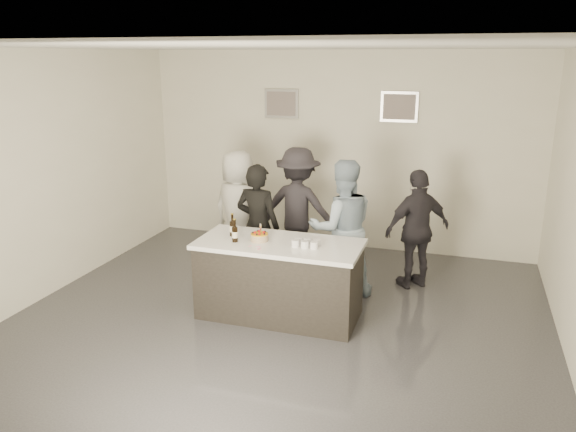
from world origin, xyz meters
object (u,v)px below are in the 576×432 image
object	(u,v)px
person_main_black	(258,226)
person_guest_left	(239,210)
person_guest_back	(298,208)
person_main_blue	(342,228)
beer_bottle_b	(235,231)
cake	(259,238)
person_guest_right	(417,229)
bar_counter	(279,279)
beer_bottle_a	(232,225)

from	to	relation	value
person_main_black	person_guest_left	xyz separation A→B (m)	(-0.49, 0.53, 0.03)
person_guest_back	person_main_blue	bearing A→B (deg)	137.02
beer_bottle_b	person_guest_left	distance (m)	1.55
cake	beer_bottle_b	world-z (taller)	beer_bottle_b
beer_bottle_b	person_guest_left	bearing A→B (deg)	111.31
person_main_black	person_guest_right	world-z (taller)	person_main_black
bar_counter	person_main_blue	xyz separation A→B (m)	(0.53, 0.85, 0.41)
beer_bottle_b	person_guest_right	world-z (taller)	person_guest_right
bar_counter	beer_bottle_b	xyz separation A→B (m)	(-0.48, -0.14, 0.58)
beer_bottle_a	person_guest_right	world-z (taller)	person_guest_right
beer_bottle_b	person_main_black	xyz separation A→B (m)	(-0.07, 0.90, -0.22)
cake	person_main_black	bearing A→B (deg)	112.10
bar_counter	person_main_black	distance (m)	1.01
cake	person_main_blue	bearing A→B (deg)	49.15
cake	person_guest_back	bearing A→B (deg)	91.34
beer_bottle_b	beer_bottle_a	bearing A→B (deg)	119.93
person_guest_back	person_main_black	bearing A→B (deg)	71.93
bar_counter	person_guest_left	size ratio (longest dim) A/B	1.11
person_main_blue	person_guest_back	xyz separation A→B (m)	(-0.80, 0.75, -0.01)
bar_counter	cake	distance (m)	0.54
person_main_blue	person_guest_left	world-z (taller)	person_main_blue
beer_bottle_a	beer_bottle_b	size ratio (longest dim) A/B	1.00
bar_counter	person_guest_right	xyz separation A→B (m)	(1.41, 1.37, 0.33)
beer_bottle_b	person_main_black	bearing A→B (deg)	94.47
bar_counter	person_guest_left	xyz separation A→B (m)	(-1.04, 1.30, 0.39)
beer_bottle_a	person_main_black	world-z (taller)	person_main_black
cake	person_guest_left	world-z (taller)	person_guest_left
beer_bottle_a	person_main_blue	distance (m)	1.39
person_main_black	person_guest_back	bearing A→B (deg)	-102.62
beer_bottle_a	beer_bottle_b	xyz separation A→B (m)	(0.11, -0.20, 0.00)
person_main_blue	person_guest_left	xyz separation A→B (m)	(-1.57, 0.44, -0.02)
person_guest_left	bar_counter	bearing A→B (deg)	142.48
beer_bottle_a	person_guest_right	size ratio (longest dim) A/B	0.17
person_main_blue	person_guest_right	size ratio (longest dim) A/B	1.11
person_guest_left	person_guest_back	bearing A→B (deg)	-144.23
bar_counter	beer_bottle_b	size ratio (longest dim) A/B	7.15
person_main_black	person_guest_left	bearing A→B (deg)	-41.48
bar_counter	person_guest_right	bearing A→B (deg)	44.24
bar_counter	cake	world-z (taller)	cake
beer_bottle_a	person_guest_right	bearing A→B (deg)	33.40
bar_counter	beer_bottle_b	world-z (taller)	beer_bottle_b
bar_counter	person_main_black	world-z (taller)	person_main_black
person_main_black	person_main_blue	bearing A→B (deg)	-169.42
person_guest_left	person_guest_right	world-z (taller)	person_guest_left
person_main_black	person_guest_left	size ratio (longest dim) A/B	0.97
cake	person_guest_left	size ratio (longest dim) A/B	0.12
person_guest_back	cake	bearing A→B (deg)	91.79
cake	person_main_blue	size ratio (longest dim) A/B	0.12
beer_bottle_b	person_main_blue	bearing A→B (deg)	44.57
bar_counter	person_main_blue	world-z (taller)	person_main_blue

